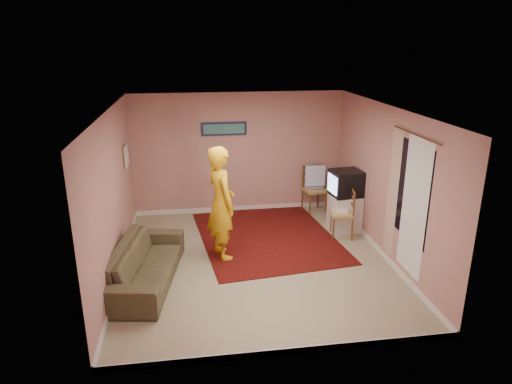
{
  "coord_description": "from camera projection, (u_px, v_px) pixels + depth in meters",
  "views": [
    {
      "loc": [
        -1.03,
        -6.98,
        3.62
      ],
      "look_at": [
        0.1,
        0.6,
        1.05
      ],
      "focal_mm": 32.0,
      "sensor_mm": 36.0,
      "label": 1
    }
  ],
  "objects": [
    {
      "name": "blue_throw",
      "position": [
        315.0,
        176.0,
        9.87
      ],
      "size": [
        0.43,
        0.05,
        0.45
      ],
      "primitive_type": "cube",
      "color": "#9AC6FD",
      "rests_on": "chair_a"
    },
    {
      "name": "wall_right",
      "position": [
        386.0,
        183.0,
        7.74
      ],
      "size": [
        0.02,
        5.0,
        2.6
      ],
      "primitive_type": "cube",
      "color": "tan",
      "rests_on": "ground"
    },
    {
      "name": "baseboard_right",
      "position": [
        379.0,
        250.0,
        8.14
      ],
      "size": [
        0.02,
        5.0,
        0.1
      ],
      "primitive_type": "cube",
      "color": "silver",
      "rests_on": "ground"
    },
    {
      "name": "person",
      "position": [
        221.0,
        203.0,
        7.73
      ],
      "size": [
        0.67,
        0.83,
        1.98
      ],
      "primitive_type": "imported",
      "rotation": [
        0.0,
        0.0,
        1.88
      ],
      "color": "gold",
      "rests_on": "ground"
    },
    {
      "name": "wall_front",
      "position": [
        288.0,
        259.0,
        5.08
      ],
      "size": [
        4.5,
        0.02,
        2.6
      ],
      "primitive_type": "cube",
      "color": "tan",
      "rests_on": "ground"
    },
    {
      "name": "area_rug",
      "position": [
        267.0,
        237.0,
        8.8
      ],
      "size": [
        2.79,
        3.34,
        0.02
      ],
      "primitive_type": "cube",
      "rotation": [
        0.0,
        0.0,
        0.11
      ],
      "color": "black",
      "rests_on": "ground"
    },
    {
      "name": "curtain_sheer",
      "position": [
        414.0,
        208.0,
        6.77
      ],
      "size": [
        0.01,
        0.75,
        2.1
      ],
      "primitive_type": "cube",
      "color": "white",
      "rests_on": "wall_right"
    },
    {
      "name": "ceiling",
      "position": [
        255.0,
        109.0,
        7.02
      ],
      "size": [
        4.5,
        5.0,
        0.02
      ],
      "primitive_type": "cube",
      "color": "silver",
      "rests_on": "wall_back"
    },
    {
      "name": "dvd_player",
      "position": [
        315.0,
        188.0,
        9.96
      ],
      "size": [
        0.37,
        0.28,
        0.06
      ],
      "primitive_type": "cube",
      "rotation": [
        0.0,
        0.0,
        -0.06
      ],
      "color": "silver",
      "rests_on": "chair_a"
    },
    {
      "name": "wall_back",
      "position": [
        238.0,
        154.0,
        9.77
      ],
      "size": [
        4.5,
        0.02,
        2.6
      ],
      "primitive_type": "cube",
      "color": "tan",
      "rests_on": "ground"
    },
    {
      "name": "baseboard_left",
      "position": [
        121.0,
        268.0,
        7.51
      ],
      "size": [
        0.02,
        5.0,
        0.1
      ],
      "primitive_type": "cube",
      "color": "silver",
      "rests_on": "ground"
    },
    {
      "name": "ground",
      "position": [
        255.0,
        261.0,
        7.84
      ],
      "size": [
        5.0,
        5.0,
        0.0
      ],
      "primitive_type": "plane",
      "color": "gray",
      "rests_on": "ground"
    },
    {
      "name": "curtain_floral",
      "position": [
        393.0,
        193.0,
        7.42
      ],
      "size": [
        0.01,
        0.35,
        2.1
      ],
      "primitive_type": "cube",
      "color": "beige",
      "rests_on": "wall_right"
    },
    {
      "name": "game_console",
      "position": [
        342.0,
        211.0,
        8.68
      ],
      "size": [
        0.24,
        0.19,
        0.04
      ],
      "primitive_type": "cube",
      "rotation": [
        0.0,
        0.0,
        -0.17
      ],
      "color": "silver",
      "rests_on": "chair_b"
    },
    {
      "name": "crt_tv",
      "position": [
        346.0,
        183.0,
        8.84
      ],
      "size": [
        0.64,
        0.58,
        0.5
      ],
      "rotation": [
        0.0,
        0.0,
        0.11
      ],
      "color": "black",
      "rests_on": "tv_cabinet"
    },
    {
      "name": "baseboard_front",
      "position": [
        286.0,
        352.0,
        5.49
      ],
      "size": [
        4.5,
        0.02,
        0.1
      ],
      "primitive_type": "cube",
      "color": "silver",
      "rests_on": "ground"
    },
    {
      "name": "sofa",
      "position": [
        145.0,
        263.0,
        7.08
      ],
      "size": [
        1.2,
        2.3,
        0.64
      ],
      "primitive_type": "imported",
      "rotation": [
        0.0,
        0.0,
        1.41
      ],
      "color": "#4E472F",
      "rests_on": "ground"
    },
    {
      "name": "chair_a",
      "position": [
        315.0,
        185.0,
        9.94
      ],
      "size": [
        0.54,
        0.52,
        0.55
      ],
      "rotation": [
        0.0,
        0.0,
        0.21
      ],
      "color": "tan",
      "rests_on": "ground"
    },
    {
      "name": "tv_cabinet",
      "position": [
        344.0,
        212.0,
        9.04
      ],
      "size": [
        0.57,
        0.52,
        0.73
      ],
      "primitive_type": "cube",
      "color": "silver",
      "rests_on": "ground"
    },
    {
      "name": "window",
      "position": [
        412.0,
        192.0,
        6.85
      ],
      "size": [
        0.01,
        1.1,
        1.5
      ],
      "primitive_type": "cube",
      "color": "black",
      "rests_on": "wall_right"
    },
    {
      "name": "picture_back",
      "position": [
        224.0,
        129.0,
        9.52
      ],
      "size": [
        0.95,
        0.04,
        0.28
      ],
      "color": "#161A3D",
      "rests_on": "wall_back"
    },
    {
      "name": "wall_left",
      "position": [
        113.0,
        196.0,
        7.11
      ],
      "size": [
        0.02,
        5.0,
        2.6
      ],
      "primitive_type": "cube",
      "color": "tan",
      "rests_on": "ground"
    },
    {
      "name": "baseboard_back",
      "position": [
        239.0,
        208.0,
        10.16
      ],
      "size": [
        4.5,
        0.02,
        0.1
      ],
      "primitive_type": "cube",
      "color": "silver",
      "rests_on": "ground"
    },
    {
      "name": "chair_b",
      "position": [
        343.0,
        208.0,
        8.65
      ],
      "size": [
        0.49,
        0.51,
        0.52
      ],
      "rotation": [
        0.0,
        0.0,
        -1.77
      ],
      "color": "tan",
      "rests_on": "ground"
    },
    {
      "name": "curtain_rod",
      "position": [
        415.0,
        135.0,
        6.57
      ],
      "size": [
        0.02,
        1.4,
        0.02
      ],
      "primitive_type": "cylinder",
      "rotation": [
        1.57,
        0.0,
        0.0
      ],
      "color": "brown",
      "rests_on": "wall_right"
    },
    {
      "name": "picture_left",
      "position": [
        126.0,
        156.0,
        8.54
      ],
      "size": [
        0.04,
        0.38,
        0.42
      ],
      "color": "tan",
      "rests_on": "wall_left"
    }
  ]
}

